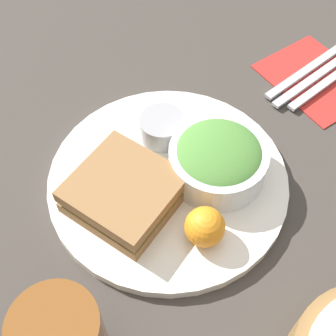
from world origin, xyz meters
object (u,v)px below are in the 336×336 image
spoon (326,82)px  sandwich (122,190)px  plate (168,181)px  dressing_cup (162,128)px  salad_bowl (218,159)px  fork (307,70)px  knife (317,76)px

spoon → sandwich: bearing=175.3°
plate → sandwich: (0.06, -0.00, 0.03)m
sandwich → dressing_cup: size_ratio=2.49×
salad_bowl → fork: size_ratio=0.68×
sandwich → salad_bowl: size_ratio=1.22×
salad_bowl → fork: 0.25m
spoon → fork: bearing=90.0°
salad_bowl → fork: (-0.23, -0.07, -0.04)m
sandwich → fork: bearing=-173.3°
plate → dressing_cup: (-0.03, -0.06, 0.02)m
dressing_cup → spoon: (-0.26, 0.05, -0.02)m
salad_bowl → knife: (-0.24, -0.06, -0.04)m
plate → salad_bowl: (-0.05, 0.03, 0.04)m
plate → spoon: plate is taller
plate → sandwich: sandwich is taller
sandwich → spoon: size_ratio=0.92×
knife → salad_bowl: bearing=-172.2°
dressing_cup → sandwich: bearing=30.0°
plate → sandwich: 0.07m
dressing_cup → knife: (-0.26, 0.03, -0.02)m
salad_bowl → dressing_cup: 0.09m
plate → salad_bowl: size_ratio=2.50×
sandwich → knife: sandwich is taller
fork → spoon: (-0.00, 0.04, 0.00)m
spoon → salad_bowl: bearing=-176.4°
plate → knife: (-0.29, -0.03, -0.00)m
dressing_cup → spoon: dressing_cup is taller
fork → knife: same height
salad_bowl → knife: size_ratio=0.65×
plate → dressing_cup: 0.07m
sandwich → knife: bearing=-176.2°
dressing_cup → fork: bearing=177.1°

